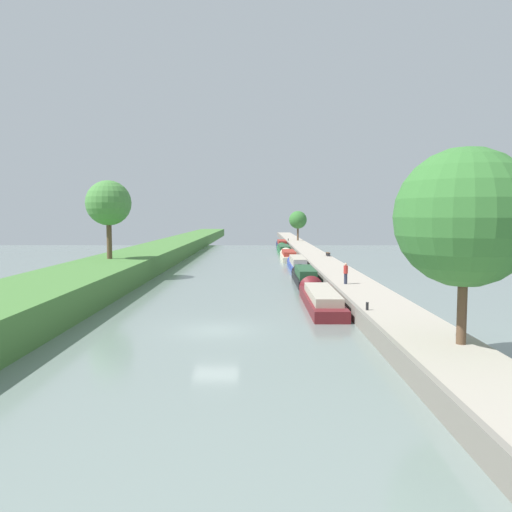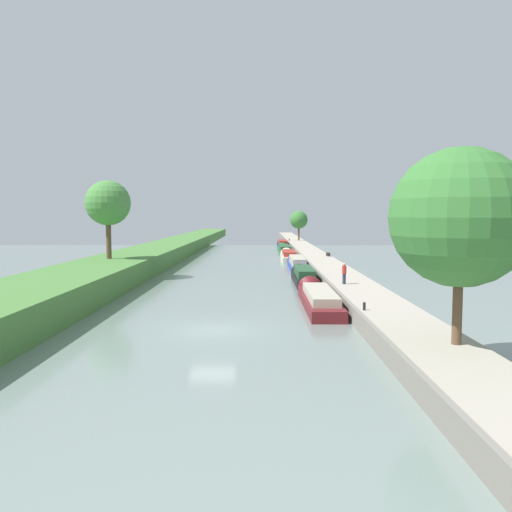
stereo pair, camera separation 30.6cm
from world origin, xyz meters
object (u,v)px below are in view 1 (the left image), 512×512
Objects in this scene: mooring_bollard_far at (288,240)px; narrowboat_maroon at (320,298)px; person_walking at (346,273)px; narrowboat_cream at (288,255)px; park_bench at (328,253)px; narrowboat_blue at (297,264)px; narrowboat_green at (284,249)px; mooring_bollard_near at (367,306)px; narrowboat_navy at (282,244)px; narrowboat_black at (304,276)px.

narrowboat_maroon is at bearing -91.47° from mooring_bollard_far.
narrowboat_cream is at bearing 94.39° from person_walking.
person_walking reaches higher than park_bench.
narrowboat_blue reaches higher than park_bench.
mooring_bollard_near is (1.90, -59.57, 0.69)m from narrowboat_green.
narrowboat_maroon is 31.74m from park_bench.
mooring_bollard_far is at bearing 86.72° from narrowboat_cream.
mooring_bollard_far is at bearing 94.15° from park_bench.
narrowboat_maroon is 0.98× the size of narrowboat_navy.
mooring_bollard_far is at bearing 74.45° from narrowboat_navy.
narrowboat_black is at bearing -89.74° from narrowboat_cream.
person_walking reaches higher than narrowboat_cream.
narrowboat_maroon is at bearing -122.53° from person_walking.
narrowboat_blue is 12.69m from narrowboat_cream.
mooring_bollard_near is (1.62, -32.22, 0.62)m from narrowboat_blue.
person_walking is (2.25, -21.08, 1.26)m from narrowboat_blue.
narrowboat_navy is 34.74m from park_bench.
narrowboat_black is 53.22m from narrowboat_navy.
mooring_bollard_far reaches higher than narrowboat_cream.
narrowboat_black is 19.40m from park_bench.
narrowboat_black is (0.00, 12.58, 0.06)m from narrowboat_maroon.
narrowboat_maroon is 71.77m from mooring_bollard_far.
narrowboat_cream is (-0.11, 25.08, -0.04)m from narrowboat_black.
narrowboat_blue is 27.05× the size of mooring_bollard_near.
mooring_bollard_far is at bearing 88.22° from narrowboat_black.
narrowboat_black is 23.40× the size of mooring_bollard_far.
narrowboat_green is 59.60m from mooring_bollard_near.
narrowboat_black is 9.12m from person_walking.
narrowboat_maroon is 37.66m from narrowboat_cream.
person_walking is 1.11× the size of park_bench.
mooring_bollard_far reaches higher than narrowboat_green.
narrowboat_black is at bearing 95.32° from mooring_bollard_near.
narrowboat_black reaches higher than narrowboat_blue.
mooring_bollard_far is (1.85, 71.74, 0.68)m from narrowboat_maroon.
narrowboat_maroon is 4.80m from person_walking.
narrowboat_black is 12.40m from narrowboat_blue.
narrowboat_cream is at bearing 90.17° from narrowboat_maroon.
narrowboat_cream is at bearing 127.83° from park_bench.
narrowboat_blue is 1.05× the size of narrowboat_cream.
narrowboat_navy is at bearing 88.97° from narrowboat_green.
narrowboat_blue is at bearing -89.41° from narrowboat_green.
person_walking is (2.48, 3.89, 1.32)m from narrowboat_maroon.
person_walking is 3.69× the size of mooring_bollard_near.
narrowboat_maroon is 27.71× the size of mooring_bollard_far.
narrowboat_navy reaches higher than narrowboat_maroon.
mooring_bollard_far is (1.62, 46.77, 0.62)m from narrowboat_blue.
person_walking is at bearing -74.05° from narrowboat_black.
narrowboat_green is at bearing 89.77° from narrowboat_cream.
narrowboat_blue is at bearing -125.43° from park_bench.
narrowboat_blue reaches higher than narrowboat_navy.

